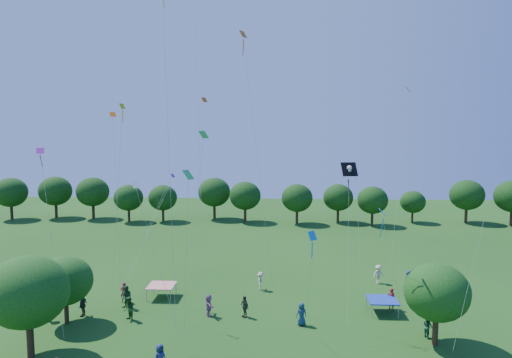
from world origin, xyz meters
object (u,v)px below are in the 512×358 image
(near_tree_east, at_px, (437,292))
(tent_red_stripe, at_px, (162,286))
(red_high_kite, at_px, (195,19))
(near_tree_north, at_px, (65,281))
(tent_blue, at_px, (382,300))
(near_tree_west, at_px, (28,292))
(pirate_kite, at_px, (349,172))

(near_tree_east, xyz_separation_m, tent_red_stripe, (-20.16, 7.58, -2.53))
(near_tree_east, xyz_separation_m, red_high_kite, (-16.20, 3.22, 18.21))
(near_tree_north, bearing_deg, tent_blue, 7.49)
(near_tree_west, xyz_separation_m, tent_blue, (23.39, 8.09, -3.15))
(near_tree_west, height_order, near_tree_north, near_tree_west)
(near_tree_west, relative_size, red_high_kite, 0.25)
(red_high_kite, bearing_deg, near_tree_north, -173.25)
(tent_red_stripe, bearing_deg, near_tree_west, -117.76)
(near_tree_west, height_order, near_tree_east, near_tree_west)
(red_high_kite, bearing_deg, near_tree_east, -11.23)
(near_tree_west, xyz_separation_m, pirate_kite, (20.29, 5.64, 6.99))
(near_tree_east, bearing_deg, tent_blue, 113.87)
(tent_blue, height_order, red_high_kite, red_high_kite)
(near_tree_west, distance_m, pirate_kite, 22.19)
(tent_red_stripe, distance_m, tent_blue, 18.03)
(near_tree_west, relative_size, near_tree_east, 1.17)
(tent_blue, distance_m, red_high_kite, 25.05)
(near_tree_east, relative_size, red_high_kite, 0.21)
(tent_blue, relative_size, red_high_kite, 0.08)
(pirate_kite, bearing_deg, near_tree_east, -26.83)
(tent_blue, bearing_deg, red_high_kite, -172.00)
(near_tree_north, distance_m, tent_blue, 23.78)
(pirate_kite, bearing_deg, tent_red_stripe, 161.82)
(near_tree_east, relative_size, pirate_kite, 0.52)
(tent_red_stripe, relative_size, tent_blue, 1.00)
(near_tree_west, height_order, tent_blue, near_tree_west)
(near_tree_west, xyz_separation_m, near_tree_north, (-0.09, 5.00, -0.97))
(pirate_kite, xyz_separation_m, red_high_kite, (-10.81, 0.49, 10.61))
(red_high_kite, bearing_deg, tent_blue, 8.00)
(near_tree_east, distance_m, tent_blue, 6.20)
(red_high_kite, bearing_deg, pirate_kite, -2.60)
(near_tree_west, distance_m, near_tree_east, 25.85)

